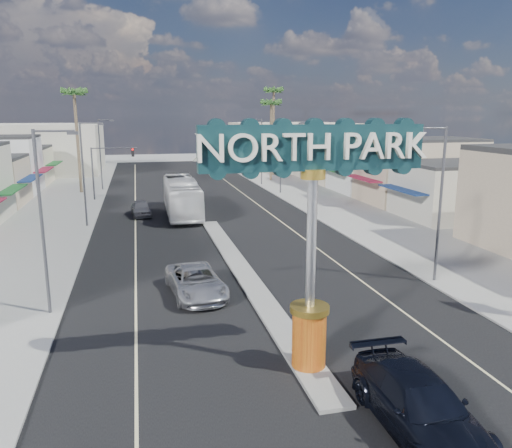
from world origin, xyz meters
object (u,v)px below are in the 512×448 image
streetlight_r_near (438,197)px  suv_left (196,281)px  suv_right (419,404)px  palm_left_far (74,98)px  streetlight_l_near (45,214)px  car_parked_left (141,208)px  streetlight_l_mid (85,169)px  palm_right_mid (271,107)px  streetlight_r_far (260,148)px  streetlight_l_far (101,151)px  city_bus (182,197)px  traffic_signal_right (266,159)px  streetlight_r_mid (316,163)px  gateway_sign (312,220)px  traffic_signal_left (109,163)px  palm_right_far (274,96)px

streetlight_r_near → suv_left: size_ratio=1.58×
streetlight_r_near → suv_right: size_ratio=1.49×
palm_left_far → suv_left: palm_left_far is taller
streetlight_l_near → suv_left: size_ratio=1.58×
streetlight_l_near → car_parked_left: 24.67m
streetlight_l_mid → suv_right: (12.49, -32.42, -4.19)m
streetlight_r_near → palm_right_mid: (2.57, 46.00, 5.54)m
streetlight_r_near → streetlight_r_far: size_ratio=1.00×
streetlight_l_far → city_bus: bearing=-65.3°
traffic_signal_right → streetlight_r_mid: size_ratio=0.67×
gateway_sign → streetlight_l_mid: 29.91m
traffic_signal_left → gateway_sign: bearing=-77.7°
palm_right_far → streetlight_r_far: bearing=-114.5°
traffic_signal_left → suv_left: 33.67m
streetlight_l_near → suv_right: 18.10m
traffic_signal_left → suv_right: bearing=-76.4°
streetlight_l_far → suv_left: streetlight_l_far is taller
traffic_signal_left → streetlight_r_near: 39.26m
streetlight_r_far → city_bus: (-12.43, -18.33, -3.30)m
palm_right_far → gateway_sign: bearing=-104.0°
traffic_signal_left → streetlight_r_mid: (19.62, -13.99, 0.79)m
palm_left_far → city_bus: 21.96m
streetlight_r_near → suv_left: (-13.72, 1.03, -4.28)m
streetlight_l_mid → palm_right_mid: bearing=48.0°
traffic_signal_right → palm_left_far: 24.09m
streetlight_r_far → palm_right_far: palm_right_far is taller
streetlight_l_mid → palm_right_far: size_ratio=0.64×
suv_right → streetlight_r_mid: bearing=75.6°
streetlight_l_near → city_bus: streetlight_l_near is taller
palm_right_far → streetlight_l_far: bearing=-158.5°
streetlight_l_far → streetlight_r_far: 20.87m
streetlight_l_near → streetlight_r_far: bearing=63.6°
gateway_sign → palm_right_far: size_ratio=0.65×
gateway_sign → streetlight_l_far: size_ratio=1.02×
traffic_signal_left → streetlight_r_far: 21.20m
streetlight_l_mid → palm_left_far: size_ratio=0.69×
suv_right → car_parked_left: size_ratio=1.37×
streetlight_r_far → suv_left: bearing=-108.5°
streetlight_l_far → traffic_signal_right: bearing=-22.2°
traffic_signal_left → traffic_signal_right: bearing=0.0°
streetlight_l_mid → car_parked_left: 7.34m
streetlight_r_near → city_bus: (-12.43, 23.67, -3.30)m
streetlight_l_mid → streetlight_r_mid: (20.87, 0.00, 0.00)m
suv_right → car_parked_left: (-8.00, 36.29, -0.13)m
traffic_signal_right → streetlight_r_mid: 14.07m
car_parked_left → streetlight_r_mid: bearing=-17.8°
streetlight_r_near → streetlight_r_mid: same height
streetlight_l_mid → palm_right_far: (25.43, 32.00, 7.32)m
streetlight_l_far → palm_right_mid: palm_right_mid is taller
streetlight_l_near → suv_right: streetlight_l_near is taller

